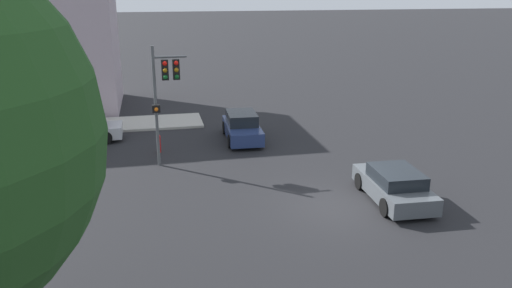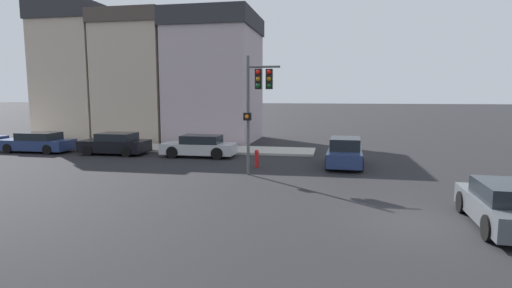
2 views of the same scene
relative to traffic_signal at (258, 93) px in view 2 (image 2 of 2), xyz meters
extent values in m
plane|color=black|center=(-5.87, -6.06, -3.78)|extent=(300.00, 300.00, 0.00)
cube|color=#B29EA8|center=(12.99, 5.87, 0.52)|extent=(7.30, 6.28, 8.60)
cube|color=#2D2D33|center=(12.99, 5.87, 5.49)|extent=(7.59, 6.53, 1.35)
cube|color=#BCA893|center=(12.87, 11.94, 0.69)|extent=(7.07, 5.42, 8.95)
cube|color=#473D38|center=(12.87, 11.94, 5.70)|extent=(7.35, 5.64, 1.06)
cube|color=#BCA893|center=(12.78, 17.37, 0.92)|extent=(6.89, 5.10, 9.41)
cube|color=#2D2D33|center=(12.78, 17.37, 6.32)|extent=(7.17, 5.30, 1.38)
cylinder|color=#515456|center=(0.03, 0.45, -1.05)|extent=(0.14, 0.14, 5.46)
cylinder|color=#515456|center=(0.05, -0.28, 1.17)|extent=(0.15, 1.46, 0.10)
cube|color=black|center=(0.04, -0.04, 0.62)|extent=(0.31, 0.31, 0.90)
sphere|color=red|center=(-0.15, -0.04, 0.92)|extent=(0.20, 0.20, 0.20)
sphere|color=#99660F|center=(-0.15, -0.04, 0.62)|extent=(0.20, 0.20, 0.20)
sphere|color=#0F511E|center=(-0.15, -0.04, 0.32)|extent=(0.20, 0.20, 0.20)
cube|color=black|center=(0.06, -0.52, 0.62)|extent=(0.31, 0.31, 0.90)
sphere|color=red|center=(-0.13, -0.53, 0.92)|extent=(0.20, 0.20, 0.20)
sphere|color=#99660F|center=(-0.13, -0.53, 0.62)|extent=(0.20, 0.20, 0.20)
sphere|color=#0F511E|center=(-0.13, -0.53, 0.32)|extent=(0.20, 0.20, 0.20)
cube|color=black|center=(-0.15, 0.45, -1.06)|extent=(0.23, 0.36, 0.35)
sphere|color=orange|center=(-0.29, 0.44, -1.06)|extent=(0.18, 0.18, 0.18)
cube|color=#4C5156|center=(-5.85, -8.27, -3.28)|extent=(4.16, 1.98, 0.63)
cube|color=black|center=(-6.02, -8.26, -2.72)|extent=(2.19, 1.68, 0.49)
cylinder|color=black|center=(-4.55, -7.47, -3.44)|extent=(0.68, 0.25, 0.68)
cylinder|color=black|center=(-7.09, -7.36, -3.44)|extent=(0.68, 0.25, 0.68)
cube|color=navy|center=(3.16, -4.02, -3.25)|extent=(4.24, 1.88, 0.68)
cube|color=black|center=(3.32, -4.03, -2.61)|extent=(2.23, 1.59, 0.60)
cylinder|color=black|center=(1.83, -4.77, -3.44)|extent=(0.70, 0.25, 0.69)
cylinder|color=black|center=(1.90, -3.17, -3.44)|extent=(0.70, 0.25, 0.69)
cylinder|color=black|center=(4.42, -4.88, -3.44)|extent=(0.70, 0.25, 0.69)
cylinder|color=black|center=(4.48, -3.28, -3.44)|extent=(0.70, 0.25, 0.69)
cube|color=#B7B7BC|center=(4.66, 4.47, -3.28)|extent=(1.73, 4.39, 0.63)
cube|color=black|center=(4.67, 4.29, -2.72)|extent=(1.51, 2.29, 0.49)
cylinder|color=black|center=(3.86, 5.82, -3.43)|extent=(0.22, 0.70, 0.70)
cylinder|color=black|center=(5.45, 5.83, -3.43)|extent=(0.22, 0.70, 0.70)
cylinder|color=black|center=(3.88, 3.11, -3.43)|extent=(0.22, 0.70, 0.70)
cylinder|color=black|center=(5.47, 3.12, -3.43)|extent=(0.22, 0.70, 0.70)
cube|color=black|center=(4.69, 9.98, -3.26)|extent=(1.95, 4.08, 0.70)
cube|color=black|center=(4.69, 9.82, -2.68)|extent=(1.71, 2.12, 0.46)
cylinder|color=black|center=(3.77, 11.24, -3.47)|extent=(0.22, 0.63, 0.63)
cylinder|color=black|center=(5.60, 11.25, -3.47)|extent=(0.22, 0.63, 0.63)
cylinder|color=black|center=(3.78, 8.71, -3.47)|extent=(0.22, 0.63, 0.63)
cylinder|color=black|center=(5.61, 8.72, -3.47)|extent=(0.22, 0.63, 0.63)
cube|color=navy|center=(4.56, 15.43, -3.29)|extent=(1.82, 4.62, 0.65)
cube|color=black|center=(4.56, 15.24, -2.73)|extent=(1.60, 2.40, 0.46)
cylinder|color=black|center=(3.72, 16.86, -3.47)|extent=(0.22, 0.62, 0.62)
cylinder|color=black|center=(5.42, 16.85, -3.47)|extent=(0.22, 0.62, 0.62)
cylinder|color=black|center=(3.71, 14.00, -3.47)|extent=(0.22, 0.62, 0.62)
cylinder|color=black|center=(5.40, 13.99, -3.47)|extent=(0.22, 0.62, 0.62)
cylinder|color=red|center=(1.92, 0.41, -3.41)|extent=(0.20, 0.20, 0.75)
sphere|color=red|center=(1.92, 0.41, -2.97)|extent=(0.22, 0.22, 0.22)
camera|label=1|loc=(-22.09, 0.57, 4.14)|focal=35.00mm
camera|label=2|loc=(-17.87, -3.40, -0.04)|focal=28.00mm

